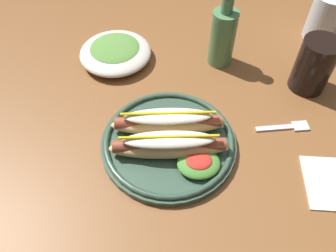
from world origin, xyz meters
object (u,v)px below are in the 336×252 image
(hot_dog_plate, at_px, (170,140))
(glass_bottle, at_px, (223,35))
(fork, at_px, (287,127))
(water_cup, at_px, (325,17))
(soda_cup, at_px, (314,65))
(side_bowl, at_px, (115,52))

(hot_dog_plate, relative_size, glass_bottle, 1.33)
(hot_dog_plate, height_order, fork, hot_dog_plate)
(water_cup, bearing_deg, hot_dog_plate, -140.16)
(fork, height_order, soda_cup, soda_cup)
(hot_dog_plate, relative_size, water_cup, 2.31)
(hot_dog_plate, bearing_deg, water_cup, 39.84)
(glass_bottle, bearing_deg, hot_dog_plate, -117.89)
(soda_cup, relative_size, glass_bottle, 0.61)
(soda_cup, distance_m, water_cup, 0.22)
(hot_dog_plate, xyz_separation_m, glass_bottle, (0.14, 0.27, 0.06))
(water_cup, height_order, side_bowl, water_cup)
(glass_bottle, relative_size, side_bowl, 1.15)
(glass_bottle, bearing_deg, soda_cup, -26.77)
(hot_dog_plate, distance_m, soda_cup, 0.39)
(fork, xyz_separation_m, side_bowl, (-0.39, 0.25, 0.02))
(hot_dog_plate, xyz_separation_m, side_bowl, (-0.13, 0.29, -0.00))
(fork, distance_m, water_cup, 0.38)
(soda_cup, height_order, glass_bottle, glass_bottle)
(water_cup, xyz_separation_m, glass_bottle, (-0.30, -0.10, 0.02))
(glass_bottle, bearing_deg, fork, -62.67)
(water_cup, relative_size, glass_bottle, 0.57)
(side_bowl, bearing_deg, fork, -32.57)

